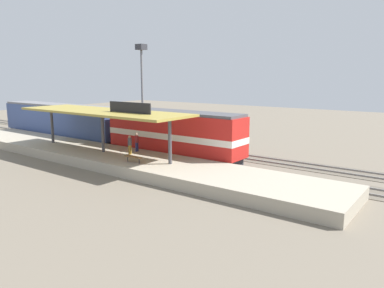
% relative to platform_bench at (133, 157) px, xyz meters
% --- Properties ---
extents(ground_plane, '(120.00, 120.00, 0.00)m').
position_rel_platform_bench_xyz_m(ground_plane, '(8.00, 5.30, -1.34)').
color(ground_plane, '#706656').
extents(track_near, '(3.20, 110.00, 0.16)m').
position_rel_platform_bench_xyz_m(track_near, '(6.00, 5.30, -1.31)').
color(track_near, '#5F5649').
rests_on(track_near, ground).
extents(track_far, '(3.20, 110.00, 0.16)m').
position_rel_platform_bench_xyz_m(track_far, '(10.60, 5.30, -1.31)').
color(track_far, '#5F5649').
rests_on(track_far, ground).
extents(platform, '(6.00, 44.00, 0.90)m').
position_rel_platform_bench_xyz_m(platform, '(1.40, 5.30, -0.89)').
color(platform, '#A89E89').
rests_on(platform, ground).
extents(station_canopy, '(5.20, 18.00, 4.70)m').
position_rel_platform_bench_xyz_m(station_canopy, '(1.40, 5.21, 3.19)').
color(station_canopy, '#47474C').
rests_on(station_canopy, platform).
extents(platform_bench, '(0.44, 1.70, 0.50)m').
position_rel_platform_bench_xyz_m(platform_bench, '(0.00, 0.00, 0.00)').
color(platform_bench, '#333338').
rests_on(platform_bench, platform).
extents(locomotive, '(2.93, 14.43, 4.44)m').
position_rel_platform_bench_xyz_m(locomotive, '(6.00, 0.73, 1.07)').
color(locomotive, '#28282D').
rests_on(locomotive, track_near).
extents(passenger_carriage_single, '(2.90, 20.00, 4.24)m').
position_rel_platform_bench_xyz_m(passenger_carriage_single, '(6.00, 18.73, 0.97)').
color(passenger_carriage_single, '#28282D').
rests_on(passenger_carriage_single, track_near).
extents(freight_car, '(2.80, 12.00, 3.54)m').
position_rel_platform_bench_xyz_m(freight_car, '(10.60, 6.85, 0.63)').
color(freight_car, '#28282D').
rests_on(freight_car, track_far).
extents(light_mast, '(1.10, 1.10, 11.70)m').
position_rel_platform_bench_xyz_m(light_mast, '(13.80, 12.26, 7.05)').
color(light_mast, slate).
rests_on(light_mast, ground).
extents(person_waiting, '(0.34, 0.34, 1.71)m').
position_rel_platform_bench_xyz_m(person_waiting, '(2.00, 2.45, 0.51)').
color(person_waiting, olive).
rests_on(person_waiting, platform).
extents(person_walking, '(0.34, 0.34, 1.71)m').
position_rel_platform_bench_xyz_m(person_walking, '(3.33, 2.92, 0.51)').
color(person_walking, navy).
rests_on(person_walking, platform).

